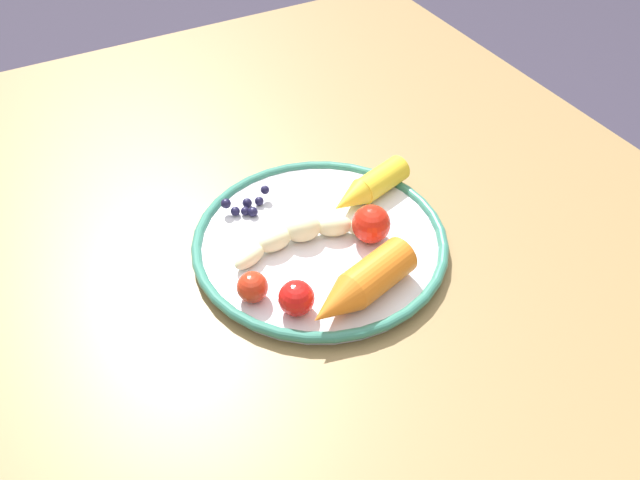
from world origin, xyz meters
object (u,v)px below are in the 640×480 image
Objects in this scene: blueberry_pile at (246,205)px; tomato_mid at (296,298)px; carrot_orange at (360,286)px; dining_table at (293,281)px; tomato_near at (371,224)px; banana at (305,234)px; tomato_far at (252,287)px; carrot_yellow at (368,187)px; plate at (320,242)px.

blueberry_pile is 1.68× the size of tomato_mid.
dining_table is at bearing 3.56° from carrot_orange.
carrot_orange is at bearing 141.77° from tomato_near.
carrot_orange is 2.19× the size of blueberry_pile.
banana is at bearing -156.46° from blueberry_pile.
carrot_orange is at bearing -174.62° from banana.
carrot_yellow is at bearing -66.44° from tomato_far.
plate is 0.06m from tomato_near.
tomato_near is at bearing -113.67° from banana.
dining_table is 17.68× the size of blueberry_pile.
dining_table is 33.61× the size of tomato_far.
carrot_orange is 0.07m from tomato_mid.
blueberry_pile is 1.43× the size of tomato_near.
blueberry_pile is at bearing -20.95° from tomato_far.
banana is at bearing -32.38° from tomato_mid.
blueberry_pile is 0.15m from tomato_near.
tomato_near is 0.13m from tomato_mid.
tomato_far is (0.04, 0.03, -0.00)m from tomato_mid.
plate is 7.82× the size of tomato_mid.
tomato_near is at bearing -38.23° from carrot_orange.
blueberry_pile is at bearing 13.80° from carrot_orange.
tomato_mid is at bearing 156.02° from dining_table.
tomato_mid is at bearing 147.62° from banana.
carrot_orange reaches higher than plate.
banana is 0.10m from carrot_orange.
tomato_near is at bearing 150.95° from carrot_yellow.
carrot_yellow is 1.91× the size of blueberry_pile.
tomato_far is at bearing 41.16° from tomato_mid.
tomato_mid is at bearing 127.14° from carrot_yellow.
dining_table is at bearing -1.35° from banana.
carrot_orange reaches higher than tomato_far.
carrot_orange is 1.15× the size of carrot_yellow.
plate is at bearing 64.53° from tomato_near.
plate is 0.10m from carrot_orange.
carrot_orange is 0.16m from carrot_yellow.
plate is 2.13× the size of carrot_orange.
plate is 6.64× the size of tomato_near.
blueberry_pile reaches higher than dining_table.
plate is 4.66× the size of blueberry_pile.
tomato_near reaches higher than carrot_yellow.
dining_table is 29.71× the size of tomato_mid.
carrot_orange is at bearing -119.61° from tomato_far.
carrot_yellow reaches higher than dining_table.
plate is 8.85× the size of tomato_far.
tomato_far reaches higher than blueberry_pile.
tomato_near reaches higher than banana.
plate is 0.02m from banana.
carrot_yellow is at bearing -66.00° from plate.
tomato_far is (-0.02, 0.15, -0.01)m from tomato_near.
carrot_orange is at bearing 145.77° from carrot_yellow.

